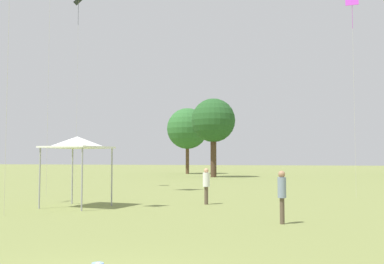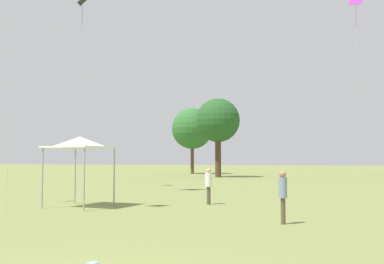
{
  "view_description": "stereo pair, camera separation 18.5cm",
  "coord_description": "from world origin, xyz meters",
  "views": [
    {
      "loc": [
        3.64,
        -6.54,
        2.2
      ],
      "look_at": [
        0.11,
        6.54,
        3.01
      ],
      "focal_mm": 42.0,
      "sensor_mm": 36.0,
      "label": 1
    },
    {
      "loc": [
        3.82,
        -6.49,
        2.2
      ],
      "look_at": [
        0.11,
        6.54,
        3.01
      ],
      "focal_mm": 42.0,
      "sensor_mm": 36.0,
      "label": 2
    }
  ],
  "objects": [
    {
      "name": "person_standing_3",
      "position": [
        2.6,
        9.03,
        1.11
      ],
      "size": [
        0.34,
        0.34,
        1.8
      ],
      "rotation": [
        0.0,
        0.0,
        0.2
      ],
      "color": "brown",
      "rests_on": "ground"
    },
    {
      "name": "canopy_tent",
      "position": [
        -6.82,
        11.96,
        2.93
      ],
      "size": [
        2.85,
        2.85,
        3.23
      ],
      "rotation": [
        0.0,
        0.0,
        -0.14
      ],
      "color": "white",
      "rests_on": "ground"
    },
    {
      "name": "distant_tree_3",
      "position": [
        -7.98,
        46.46,
        6.8
      ],
      "size": [
        5.31,
        5.31,
        9.53
      ],
      "color": "#473323",
      "rests_on": "ground"
    },
    {
      "name": "distant_tree_1",
      "position": [
        -14.29,
        57.25,
        6.67
      ],
      "size": [
        6.05,
        6.05,
        9.72
      ],
      "color": "brown",
      "rests_on": "ground"
    },
    {
      "name": "person_standing_2",
      "position": [
        -1.39,
        14.74,
        1.05
      ],
      "size": [
        0.41,
        0.41,
        1.75
      ],
      "rotation": [
        0.0,
        0.0,
        2.87
      ],
      "color": "brown",
      "rests_on": "ground"
    },
    {
      "name": "kite_1",
      "position": [
        6.0,
        20.95,
        10.92
      ],
      "size": [
        0.75,
        0.22,
        11.95
      ],
      "rotation": [
        0.0,
        0.0,
        5.44
      ],
      "color": "#B738C6",
      "rests_on": "ground"
    },
    {
      "name": "kite_3",
      "position": [
        -13.25,
        23.19,
        13.19
      ],
      "size": [
        0.7,
        0.85,
        14.38
      ],
      "rotation": [
        0.0,
        0.0,
        4.13
      ],
      "color": "#1E2328",
      "rests_on": "ground"
    }
  ]
}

